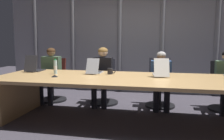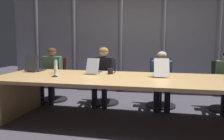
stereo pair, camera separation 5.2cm
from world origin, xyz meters
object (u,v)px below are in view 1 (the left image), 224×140
(person_left_end, at_px, (50,72))
(coffee_mug_near, at_px, (110,71))
(person_center, at_px, (161,76))
(laptop_left_end, at_px, (35,68))
(office_chair_left_mid, at_px, (104,87))
(water_bottle_secondary, at_px, (55,67))
(laptop_left_mid, at_px, (95,70))
(office_chair_center, at_px, (160,88))
(office_chair_right_mid, at_px, (224,92))
(office_chair_left_end, at_px, (54,85))
(conference_mic_left_side, at_px, (55,76))
(laptop_center, at_px, (161,72))
(person_left_mid, at_px, (102,72))

(person_left_end, bearing_deg, coffee_mug_near, 61.13)
(person_center, bearing_deg, person_left_end, -94.07)
(laptop_left_end, bearing_deg, office_chair_left_mid, -59.07)
(laptop_left_end, height_order, office_chair_left_mid, laptop_left_end)
(water_bottle_secondary, xyz_separation_m, coffee_mug_near, (0.95, 0.19, -0.07))
(laptop_left_mid, distance_m, office_chair_center, 1.46)
(office_chair_left_mid, xyz_separation_m, person_center, (1.19, -0.16, 0.29))
(office_chair_right_mid, height_order, person_center, person_center)
(office_chair_left_end, xyz_separation_m, office_chair_right_mid, (3.56, -0.00, 0.00))
(office_chair_left_end, bearing_deg, person_center, 87.06)
(laptop_left_mid, distance_m, person_center, 1.34)
(person_center, bearing_deg, office_chair_right_mid, 93.63)
(conference_mic_left_side, bearing_deg, person_left_end, 119.26)
(laptop_center, xyz_separation_m, coffee_mug_near, (-0.87, 0.00, -0.01))
(laptop_left_end, relative_size, office_chair_center, 0.43)
(office_chair_left_end, xyz_separation_m, coffee_mug_near, (1.48, -0.82, 0.45))
(office_chair_right_mid, xyz_separation_m, person_left_mid, (-2.40, -0.15, 0.33))
(laptop_left_end, distance_m, office_chair_left_end, 0.89)
(laptop_left_end, height_order, person_center, person_center)
(office_chair_right_mid, height_order, coffee_mug_near, office_chair_right_mid)
(laptop_left_mid, xyz_separation_m, office_chair_center, (1.15, 0.79, -0.44))
(laptop_left_end, distance_m, person_center, 2.45)
(laptop_left_end, xyz_separation_m, laptop_left_mid, (1.21, -0.02, -0.01))
(office_chair_left_mid, bearing_deg, person_left_mid, -8.64)
(office_chair_left_end, relative_size, coffee_mug_near, 6.48)
(office_chair_left_mid, distance_m, person_left_end, 1.22)
(office_chair_left_mid, xyz_separation_m, conference_mic_left_side, (-0.51, -1.32, 0.41))
(office_chair_left_mid, bearing_deg, office_chair_right_mid, 83.25)
(office_chair_left_mid, distance_m, person_left_mid, 0.37)
(laptop_left_mid, height_order, coffee_mug_near, laptop_left_mid)
(laptop_left_end, height_order, person_left_end, person_left_end)
(laptop_left_mid, bearing_deg, office_chair_center, -54.96)
(office_chair_left_mid, bearing_deg, office_chair_center, 83.42)
(water_bottle_secondary, bearing_deg, office_chair_center, 29.37)
(office_chair_center, bearing_deg, person_left_end, -92.66)
(person_left_mid, bearing_deg, coffee_mug_near, 24.06)
(office_chair_left_end, height_order, conference_mic_left_side, office_chair_left_end)
(person_left_mid, height_order, coffee_mug_near, person_left_mid)
(office_chair_left_end, distance_m, person_left_end, 0.35)
(office_chair_left_end, distance_m, water_bottle_secondary, 1.26)
(office_chair_left_end, relative_size, person_center, 0.83)
(laptop_center, bearing_deg, conference_mic_left_side, 100.39)
(person_center, bearing_deg, laptop_left_mid, -65.89)
(water_bottle_secondary, bearing_deg, person_left_mid, 53.77)
(laptop_left_mid, height_order, person_left_end, person_left_end)
(laptop_left_mid, xyz_separation_m, office_chair_left_mid, (-0.02, 0.78, -0.45))
(laptop_left_mid, distance_m, person_left_end, 1.35)
(office_chair_left_end, relative_size, person_left_mid, 0.78)
(laptop_left_mid, relative_size, water_bottle_secondary, 1.55)
(laptop_left_mid, distance_m, person_left_mid, 0.64)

